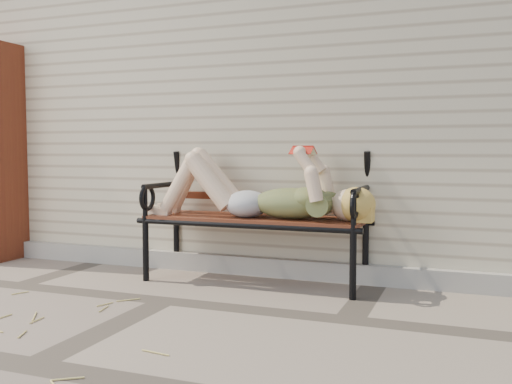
% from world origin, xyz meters
% --- Properties ---
extents(ground, '(80.00, 80.00, 0.00)m').
position_xyz_m(ground, '(0.00, 0.00, 0.00)').
color(ground, gray).
rests_on(ground, ground).
extents(house_wall, '(8.00, 4.00, 3.00)m').
position_xyz_m(house_wall, '(0.00, 3.00, 1.50)').
color(house_wall, beige).
rests_on(house_wall, ground).
extents(foundation_strip, '(8.00, 0.10, 0.15)m').
position_xyz_m(foundation_strip, '(0.00, 0.97, 0.07)').
color(foundation_strip, '#9B948C').
rests_on(foundation_strip, ground).
extents(garden_bench, '(1.84, 0.73, 1.19)m').
position_xyz_m(garden_bench, '(0.37, 0.84, 0.67)').
color(garden_bench, black).
rests_on(garden_bench, ground).
extents(reading_woman, '(1.73, 0.39, 0.55)m').
position_xyz_m(reading_woman, '(0.38, 0.70, 0.71)').
color(reading_woman, '#09343F').
rests_on(reading_woman, ground).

